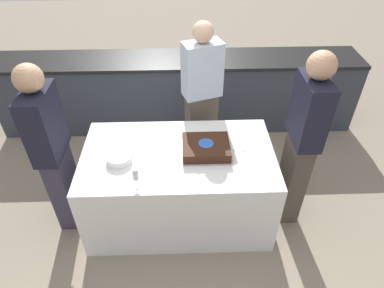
% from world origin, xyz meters
% --- Properties ---
extents(ground_plane, '(14.00, 14.00, 0.00)m').
position_xyz_m(ground_plane, '(0.00, 0.00, 0.00)').
color(ground_plane, gray).
extents(back_counter, '(4.40, 0.58, 0.92)m').
position_xyz_m(back_counter, '(0.00, 1.55, 0.46)').
color(back_counter, '#333842').
rests_on(back_counter, ground_plane).
extents(dining_table, '(1.66, 0.95, 0.78)m').
position_xyz_m(dining_table, '(0.00, 0.00, 0.39)').
color(dining_table, white).
rests_on(dining_table, ground_plane).
extents(cake, '(0.44, 0.37, 0.09)m').
position_xyz_m(cake, '(0.24, 0.02, 0.82)').
color(cake, '#B7B2AD').
rests_on(cake, dining_table).
extents(plate_stack, '(0.21, 0.21, 0.06)m').
position_xyz_m(plate_stack, '(-0.49, -0.08, 0.81)').
color(plate_stack, white).
rests_on(plate_stack, dining_table).
extents(wine_glass, '(0.06, 0.06, 0.18)m').
position_xyz_m(wine_glass, '(-0.32, -0.38, 0.90)').
color(wine_glass, white).
rests_on(wine_glass, dining_table).
extents(side_plate_near_cake, '(0.19, 0.19, 0.00)m').
position_xyz_m(side_plate_near_cake, '(0.19, 0.34, 0.78)').
color(side_plate_near_cake, white).
rests_on(side_plate_near_cake, dining_table).
extents(side_plate_right_edge, '(0.19, 0.19, 0.00)m').
position_xyz_m(side_plate_right_edge, '(0.54, 0.09, 0.78)').
color(side_plate_right_edge, white).
rests_on(side_plate_right_edge, dining_table).
extents(person_cutting_cake, '(0.41, 0.31, 1.66)m').
position_xyz_m(person_cutting_cake, '(0.24, 0.69, 0.86)').
color(person_cutting_cake, '#4C4238').
rests_on(person_cutting_cake, ground_plane).
extents(person_seated_left, '(0.22, 0.41, 1.62)m').
position_xyz_m(person_seated_left, '(-1.05, 0.00, 0.84)').
color(person_seated_left, '#383347').
rests_on(person_seated_left, ground_plane).
extents(person_seated_right, '(0.22, 0.40, 1.69)m').
position_xyz_m(person_seated_right, '(1.05, 0.00, 0.88)').
color(person_seated_right, '#4C4238').
rests_on(person_seated_right, ground_plane).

